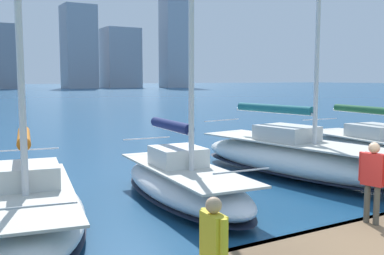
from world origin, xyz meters
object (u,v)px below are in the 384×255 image
sailboat_teal (297,157)px  sailboat_navy (183,180)px  sailboat_forest (384,149)px  person_yellow_shirt (213,245)px  person_red_shirt (373,175)px  sailboat_orange (26,205)px

sailboat_teal → sailboat_navy: sailboat_navy is taller
sailboat_forest → sailboat_teal: (4.99, -0.04, 0.09)m
person_yellow_shirt → sailboat_teal: bearing=-138.8°
sailboat_forest → sailboat_navy: sailboat_forest is taller
sailboat_forest → person_red_shirt: sailboat_forest is taller
sailboat_teal → sailboat_orange: sailboat_orange is taller
sailboat_orange → person_red_shirt: (-6.12, 5.16, 1.05)m
sailboat_forest → sailboat_navy: bearing=4.2°
person_yellow_shirt → person_red_shirt: (-4.98, -1.46, 0.09)m
sailboat_navy → sailboat_orange: bearing=2.9°
sailboat_teal → sailboat_forest: bearing=179.5°
sailboat_teal → person_red_shirt: size_ratio=6.16×
sailboat_navy → sailboat_orange: sailboat_navy is taller
person_red_shirt → sailboat_navy: bearing=-73.6°
sailboat_teal → sailboat_orange: size_ratio=0.98×
sailboat_forest → sailboat_teal: bearing=-0.5°
sailboat_orange → person_yellow_shirt: sailboat_orange is taller
sailboat_navy → person_red_shirt: size_ratio=6.48×
sailboat_forest → person_yellow_shirt: (13.74, 7.62, 0.91)m
sailboat_navy → person_yellow_shirt: size_ratio=7.11×
sailboat_orange → person_yellow_shirt: size_ratio=6.91×
sailboat_navy → sailboat_orange: size_ratio=1.03×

